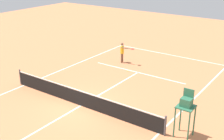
# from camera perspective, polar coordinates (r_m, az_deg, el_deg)

# --- Properties ---
(ground_plane) EXTENTS (60.00, 60.00, 0.00)m
(ground_plane) POSITION_cam_1_polar(r_m,az_deg,el_deg) (17.38, -6.00, -6.82)
(ground_plane) COLOR #D37A4C
(court_lines) EXTENTS (10.14, 23.62, 0.01)m
(court_lines) POSITION_cam_1_polar(r_m,az_deg,el_deg) (17.38, -6.00, -6.81)
(court_lines) COLOR white
(court_lines) RESTS_ON ground
(tennis_net) EXTENTS (10.74, 0.10, 1.07)m
(tennis_net) POSITION_cam_1_polar(r_m,az_deg,el_deg) (17.16, -6.07, -5.35)
(tennis_net) COLOR #4C4C51
(tennis_net) RESTS_ON ground
(player_serving) EXTENTS (1.30, 0.45, 1.67)m
(player_serving) POSITION_cam_1_polar(r_m,az_deg,el_deg) (23.85, 2.06, 3.67)
(player_serving) COLOR brown
(player_serving) RESTS_ON ground
(tennis_ball) EXTENTS (0.07, 0.07, 0.07)m
(tennis_ball) POSITION_cam_1_polar(r_m,az_deg,el_deg) (22.30, 3.01, -0.20)
(tennis_ball) COLOR #CCE033
(tennis_ball) RESTS_ON ground
(umpire_chair) EXTENTS (0.80, 0.80, 2.41)m
(umpire_chair) POSITION_cam_1_polar(r_m,az_deg,el_deg) (14.22, 14.05, -6.73)
(umpire_chair) COLOR #2D6B4C
(umpire_chair) RESTS_ON ground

